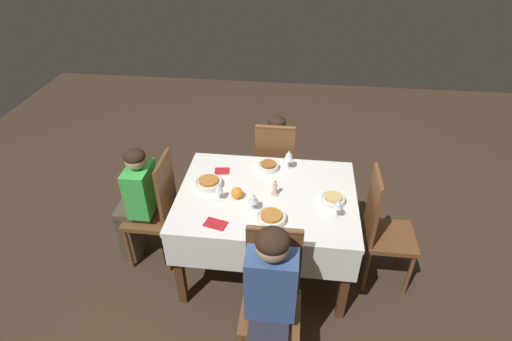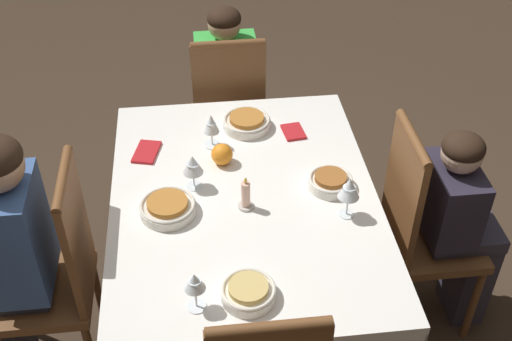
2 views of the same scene
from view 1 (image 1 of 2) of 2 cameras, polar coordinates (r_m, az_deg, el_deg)
ground_plane at (r=3.54m, az=1.37°, el=-13.24°), size 8.00×8.00×0.00m
dining_table at (r=3.07m, az=1.54°, el=-4.84°), size 1.34×1.01×0.77m
chair_south at (r=2.65m, az=2.26°, el=-17.09°), size 0.38×0.38×1.02m
chair_north at (r=3.72m, az=2.72°, el=0.78°), size 0.38×0.38×1.02m
chair_west at (r=3.33m, az=-13.94°, el=-5.13°), size 0.38×0.38×1.02m
chair_east at (r=3.21m, az=17.59°, el=-7.61°), size 0.38×0.38×1.02m
person_adult_denim at (r=2.46m, az=2.02°, el=-18.18°), size 0.30×0.34×1.18m
person_child_dark at (r=3.86m, az=2.91°, el=2.21°), size 0.30×0.33×1.00m
person_child_green at (r=3.35m, az=-16.69°, el=-4.23°), size 0.33×0.30×1.09m
bowl_south at (r=2.76m, az=2.21°, el=-6.71°), size 0.21×0.21×0.06m
wine_glass_south at (r=2.80m, az=-0.43°, el=-3.94°), size 0.08×0.08×0.15m
bowl_north at (r=3.26m, az=1.78°, el=0.65°), size 0.17×0.17×0.06m
wine_glass_north at (r=3.22m, az=4.72°, el=2.16°), size 0.08×0.08×0.17m
bowl_west at (r=3.10m, az=-6.75°, el=-1.72°), size 0.21×0.21×0.06m
wine_glass_west at (r=2.91m, az=-5.33°, el=-2.53°), size 0.07×0.07×0.15m
bowl_east at (r=2.97m, az=10.96°, el=-4.02°), size 0.18×0.18×0.06m
wine_glass_east at (r=2.79m, az=11.67°, el=-4.83°), size 0.07×0.07×0.15m
candle_centerpiece at (r=2.97m, az=2.71°, el=-2.72°), size 0.06×0.06×0.14m
orange_fruit at (r=2.95m, az=-2.75°, el=-3.23°), size 0.09×0.09×0.09m
napkin_red_folded at (r=2.76m, az=-5.81°, el=-7.60°), size 0.17×0.13×0.01m
napkin_spare_side at (r=3.25m, az=-4.89°, el=-0.07°), size 0.13×0.10×0.01m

